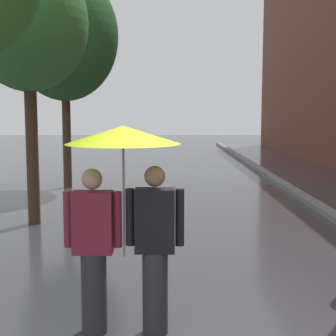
% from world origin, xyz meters
% --- Properties ---
extents(kerb_strip, '(0.30, 36.00, 0.12)m').
position_xyz_m(kerb_strip, '(3.20, 10.00, 0.06)').
color(kerb_strip, slate).
rests_on(kerb_strip, ground).
extents(street_tree_1, '(2.31, 2.31, 5.28)m').
position_xyz_m(street_tree_1, '(-2.99, 5.47, 3.92)').
color(street_tree_1, '#473323').
rests_on(street_tree_1, ground).
extents(street_tree_2, '(3.08, 3.08, 6.24)m').
position_xyz_m(street_tree_2, '(-3.23, 10.12, 4.37)').
color(street_tree_2, '#473323').
rests_on(street_tree_2, ground).
extents(couple_under_umbrella, '(1.22, 1.15, 2.13)m').
position_xyz_m(couple_under_umbrella, '(-0.78, 0.61, 1.43)').
color(couple_under_umbrella, '#2D2D33').
rests_on(couple_under_umbrella, ground).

